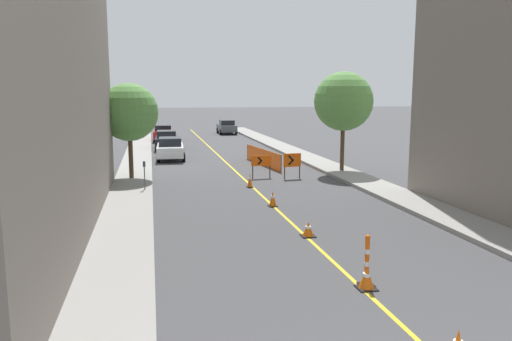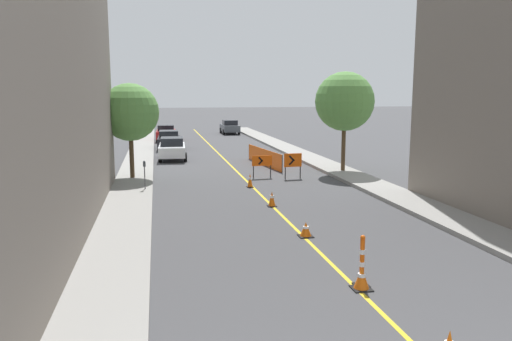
{
  "view_description": "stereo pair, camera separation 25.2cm",
  "coord_description": "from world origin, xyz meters",
  "views": [
    {
      "loc": [
        -4.95,
        -3.52,
        4.78
      ],
      "look_at": [
        -0.03,
        19.84,
        1.0
      ],
      "focal_mm": 35.0,
      "sensor_mm": 36.0,
      "label": 1
    },
    {
      "loc": [
        -4.7,
        -3.57,
        4.78
      ],
      "look_at": [
        -0.03,
        19.84,
        1.0
      ],
      "focal_mm": 35.0,
      "sensor_mm": 36.0,
      "label": 2
    }
  ],
  "objects": [
    {
      "name": "traffic_cone_second",
      "position": [
        0.1,
        7.3,
        0.27
      ],
      "size": [
        0.47,
        0.47,
        0.56
      ],
      "color": "black",
      "rests_on": "ground_plane"
    },
    {
      "name": "parked_car_curb_near",
      "position": [
        -3.66,
        32.14,
        0.8
      ],
      "size": [
        1.98,
        4.37,
        1.59
      ],
      "rotation": [
        0.0,
        0.0,
        -0.04
      ],
      "color": "silver",
      "rests_on": "ground_plane"
    },
    {
      "name": "parking_meter_near_curb",
      "position": [
        -5.32,
        20.43,
        1.14
      ],
      "size": [
        0.12,
        0.11,
        1.36
      ],
      "color": "#4C4C51",
      "rests_on": "sidewalk_left"
    },
    {
      "name": "sidewalk_right",
      "position": [
        5.96,
        30.39,
        0.09
      ],
      "size": [
        1.98,
        60.77,
        0.18
      ],
      "color": "gray",
      "rests_on": "ground_plane"
    },
    {
      "name": "traffic_cone_fifth",
      "position": [
        -0.15,
        20.76,
        0.36
      ],
      "size": [
        0.33,
        0.33,
        0.72
      ],
      "color": "black",
      "rests_on": "ground_plane"
    },
    {
      "name": "traffic_cone_third",
      "position": [
        0.07,
        11.87,
        0.24
      ],
      "size": [
        0.47,
        0.47,
        0.5
      ],
      "color": "black",
      "rests_on": "ground_plane"
    },
    {
      "name": "traffic_cone_fourth",
      "position": [
        -0.03,
        16.41,
        0.32
      ],
      "size": [
        0.37,
        0.37,
        0.65
      ],
      "color": "black",
      "rests_on": "ground_plane"
    },
    {
      "name": "parked_car_curb_mid",
      "position": [
        -3.71,
        38.64,
        0.8
      ],
      "size": [
        1.98,
        4.37,
        1.59
      ],
      "rotation": [
        0.0,
        0.0,
        -0.04
      ],
      "color": "black",
      "rests_on": "ground_plane"
    },
    {
      "name": "parked_car_curb_far",
      "position": [
        -3.8,
        45.94,
        0.8
      ],
      "size": [
        1.98,
        4.37,
        1.59
      ],
      "rotation": [
        0.0,
        0.0,
        -0.04
      ],
      "color": "maroon",
      "rests_on": "ground_plane"
    },
    {
      "name": "safety_mesh_fence",
      "position": [
        2.17,
        28.11,
        0.54
      ],
      "size": [
        0.86,
        6.5,
        1.07
      ],
      "rotation": [
        0.0,
        0.0,
        1.7
      ],
      "color": "#EF560C",
      "rests_on": "ground_plane"
    },
    {
      "name": "sidewalk_left",
      "position": [
        -5.96,
        30.39,
        0.09
      ],
      "size": [
        1.98,
        60.77,
        0.18
      ],
      "color": "gray",
      "rests_on": "ground_plane"
    },
    {
      "name": "lane_stripe",
      "position": [
        0.0,
        30.39,
        0.0
      ],
      "size": [
        0.12,
        60.77,
        0.01
      ],
      "color": "gold",
      "rests_on": "ground_plane"
    },
    {
      "name": "arrow_barricade_primary",
      "position": [
        1.02,
        23.37,
        0.92
      ],
      "size": [
        1.16,
        0.17,
        1.27
      ],
      "rotation": [
        0.0,
        0.0,
        0.1
      ],
      "color": "#EF560C",
      "rests_on": "ground_plane"
    },
    {
      "name": "street_tree_right_near",
      "position": [
        6.06,
        24.04,
        4.22
      ],
      "size": [
        3.43,
        3.43,
        5.77
      ],
      "color": "#4C3823",
      "rests_on": "sidewalk_right"
    },
    {
      "name": "street_tree_left_near",
      "position": [
        -6.06,
        23.92,
        3.69
      ],
      "size": [
        3.07,
        3.07,
        5.06
      ],
      "color": "#4C3823",
      "rests_on": "sidewalk_left"
    },
    {
      "name": "delineator_post_front",
      "position": [
        0.18,
        7.48,
        0.57
      ],
      "size": [
        0.37,
        0.37,
        1.31
      ],
      "color": "black",
      "rests_on": "ground_plane"
    },
    {
      "name": "parked_car_opposite_side",
      "position": [
        3.54,
        53.11,
        0.8
      ],
      "size": [
        1.93,
        4.3,
        1.59
      ],
      "rotation": [
        0.0,
        0.0,
        -0.0
      ],
      "color": "#474C51",
      "rests_on": "ground_plane"
    },
    {
      "name": "arrow_barricade_secondary",
      "position": [
        2.65,
        22.8,
        0.98
      ],
      "size": [
        1.02,
        0.14,
        1.41
      ],
      "rotation": [
        0.0,
        0.0,
        0.08
      ],
      "color": "#EF560C",
      "rests_on": "ground_plane"
    }
  ]
}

